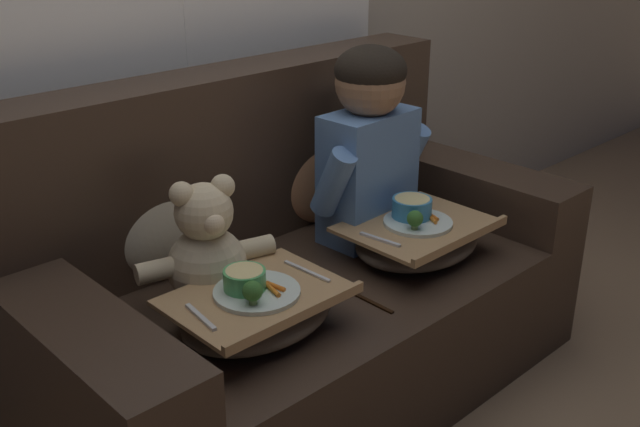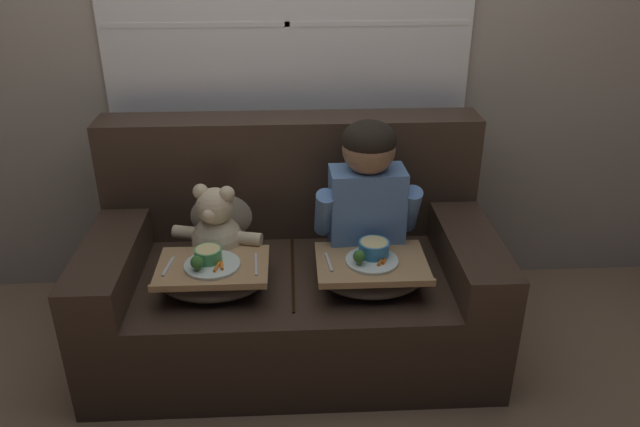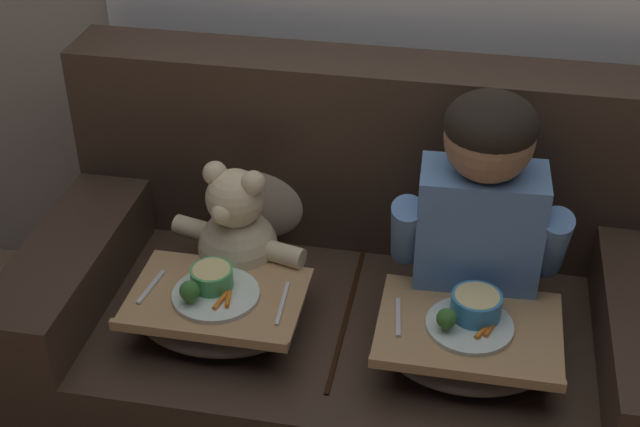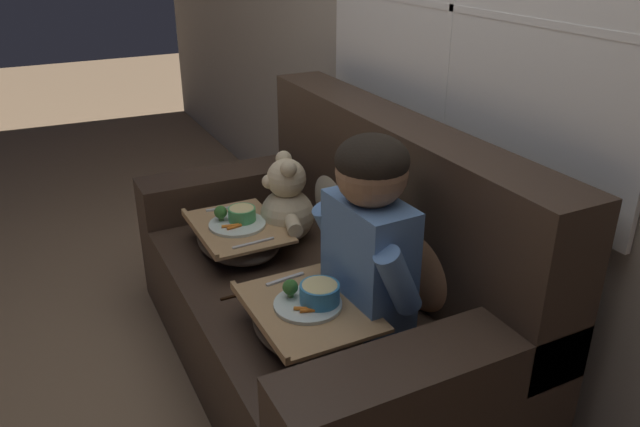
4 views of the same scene
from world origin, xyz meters
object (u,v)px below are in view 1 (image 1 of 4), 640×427
(throw_pillow_behind_teddy, at_px, (160,220))
(lap_tray_teddy, at_px, (257,310))
(teddy_bear, at_px, (207,252))
(lap_tray_child, at_px, (417,237))
(couch, at_px, (289,283))
(throw_pillow_behind_child, at_px, (319,169))
(child_figure, at_px, (369,136))

(throw_pillow_behind_teddy, height_order, lap_tray_teddy, throw_pillow_behind_teddy)
(teddy_bear, relative_size, lap_tray_child, 0.88)
(couch, distance_m, lap_tray_child, 0.43)
(throw_pillow_behind_child, relative_size, lap_tray_child, 0.86)
(teddy_bear, relative_size, lap_tray_teddy, 0.89)
(throw_pillow_behind_teddy, relative_size, lap_tray_teddy, 0.79)
(child_figure, height_order, lap_tray_child, child_figure)
(couch, xyz_separation_m, child_figure, (0.33, -0.03, 0.43))
(couch, height_order, throw_pillow_behind_child, couch)
(throw_pillow_behind_child, bearing_deg, child_figure, -89.99)
(child_figure, distance_m, teddy_bear, 0.68)
(child_figure, bearing_deg, teddy_bear, -179.66)
(throw_pillow_behind_child, bearing_deg, throw_pillow_behind_teddy, 180.00)
(throw_pillow_behind_child, relative_size, throw_pillow_behind_teddy, 1.10)
(throw_pillow_behind_child, xyz_separation_m, lap_tray_child, (0.00, -0.45, -0.11))
(child_figure, xyz_separation_m, lap_tray_teddy, (-0.65, -0.22, -0.29))
(throw_pillow_behind_teddy, bearing_deg, teddy_bear, -90.31)
(child_figure, bearing_deg, throw_pillow_behind_child, 90.01)
(child_figure, height_order, teddy_bear, child_figure)
(couch, bearing_deg, throw_pillow_behind_teddy, 148.43)
(throw_pillow_behind_teddy, xyz_separation_m, lap_tray_teddy, (-0.00, -0.45, -0.12))
(throw_pillow_behind_child, distance_m, child_figure, 0.29)
(couch, distance_m, teddy_bear, 0.40)
(couch, relative_size, throw_pillow_behind_child, 4.43)
(couch, bearing_deg, throw_pillow_behind_child, 31.57)
(lap_tray_child, height_order, lap_tray_teddy, same)
(teddy_bear, bearing_deg, lap_tray_teddy, -89.97)
(couch, distance_m, child_figure, 0.54)
(throw_pillow_behind_teddy, distance_m, lap_tray_child, 0.80)
(throw_pillow_behind_child, bearing_deg, couch, -148.43)
(throw_pillow_behind_child, bearing_deg, lap_tray_teddy, -145.36)
(teddy_bear, distance_m, lap_tray_child, 0.69)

